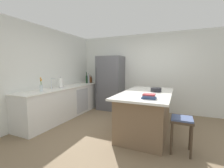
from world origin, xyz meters
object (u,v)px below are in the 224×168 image
at_px(refrigerator, 111,83).
at_px(flower_vase, 41,87).
at_px(kitchen_island, 146,112).
at_px(cookbook_stack, 149,96).
at_px(mixing_bowl, 156,90).
at_px(soda_bottle, 89,79).
at_px(wine_bottle, 87,79).
at_px(sink_faucet, 52,83).
at_px(vinegar_bottle, 90,80).
at_px(bar_stool, 182,124).
at_px(paper_towel_roll, 61,83).
at_px(syrup_bottle, 91,80).

relative_size(refrigerator, flower_vase, 5.47).
bearing_deg(refrigerator, kitchen_island, -42.16).
relative_size(cookbook_stack, mixing_bowl, 1.01).
distance_m(soda_bottle, cookbook_stack, 3.29).
xyz_separation_m(refrigerator, wine_bottle, (-0.91, -0.14, 0.13)).
relative_size(sink_faucet, mixing_bowl, 1.21).
xyz_separation_m(refrigerator, flower_vase, (-0.85, -2.21, 0.08)).
xyz_separation_m(vinegar_bottle, wine_bottle, (-0.02, -0.19, 0.03)).
xyz_separation_m(vinegar_bottle, mixing_bowl, (2.60, -1.24, -0.06)).
height_order(cookbook_stack, mixing_bowl, mixing_bowl).
relative_size(bar_stool, sink_faucet, 2.10).
relative_size(flower_vase, soda_bottle, 0.97).
xyz_separation_m(wine_bottle, cookbook_stack, (2.62, -1.94, -0.10)).
bearing_deg(vinegar_bottle, soda_bottle, -87.02).
bearing_deg(cookbook_stack, refrigerator, 129.57).
bearing_deg(paper_towel_roll, wine_bottle, 90.97).
bearing_deg(cookbook_stack, wine_bottle, 143.58).
height_order(bar_stool, soda_bottle, soda_bottle).
relative_size(syrup_bottle, wine_bottle, 0.65).
height_order(flower_vase, wine_bottle, wine_bottle).
relative_size(soda_bottle, mixing_bowl, 1.41).
xyz_separation_m(refrigerator, soda_bottle, (-0.88, -0.06, 0.11)).
distance_m(refrigerator, paper_towel_roll, 1.75).
relative_size(flower_vase, vinegar_bottle, 1.09).
xyz_separation_m(flower_vase, cookbook_stack, (2.56, 0.14, -0.05)).
relative_size(refrigerator, wine_bottle, 4.63).
bearing_deg(vinegar_bottle, cookbook_stack, -39.26).
relative_size(kitchen_island, refrigerator, 1.10).
bearing_deg(syrup_bottle, kitchen_island, -32.34).
relative_size(refrigerator, cookbook_stack, 7.42).
xyz_separation_m(bar_stool, vinegar_bottle, (-3.16, 2.10, 0.51)).
bearing_deg(sink_faucet, paper_towel_roll, 78.55).
bearing_deg(sink_faucet, mixing_bowl, 12.44).
bearing_deg(soda_bottle, paper_towel_roll, -90.29).
bearing_deg(paper_towel_roll, syrup_bottle, 90.02).
xyz_separation_m(refrigerator, syrup_bottle, (-0.89, 0.14, 0.08)).
bearing_deg(kitchen_island, bar_stool, -41.37).
relative_size(refrigerator, bar_stool, 2.96).
bearing_deg(kitchen_island, sink_faucet, -171.14).
bearing_deg(bar_stool, refrigerator, 138.09).
bearing_deg(cookbook_stack, sink_faucet, 173.71).
xyz_separation_m(sink_faucet, paper_towel_roll, (0.06, 0.28, -0.02)).
distance_m(syrup_bottle, cookbook_stack, 3.42).
bearing_deg(wine_bottle, syrup_bottle, 85.43).
bearing_deg(soda_bottle, syrup_bottle, 92.30).
xyz_separation_m(syrup_bottle, soda_bottle, (0.01, -0.20, 0.04)).
bearing_deg(flower_vase, cookbook_stack, 3.07).
bearing_deg(syrup_bottle, sink_faucet, -91.67).
bearing_deg(vinegar_bottle, mixing_bowl, -25.53).
bearing_deg(syrup_bottle, bar_stool, -34.64).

